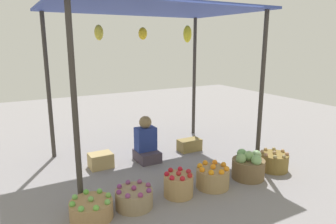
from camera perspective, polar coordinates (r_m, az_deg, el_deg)
name	(u,v)px	position (r m, az deg, el deg)	size (l,w,h in m)	color
ground_plane	(153,159)	(5.43, -2.74, -8.72)	(14.00, 14.00, 0.00)	gray
market_stall_structure	(152,21)	(5.07, -3.02, 16.42)	(3.27, 2.24, 2.52)	#38332D
vendor_person	(146,144)	(5.29, -4.06, -5.88)	(0.36, 0.44, 0.78)	#463B48
basket_green_apples	(91,209)	(3.84, -13.99, -17.02)	(0.50, 0.50, 0.27)	#A78152
basket_purple_onions	(134,198)	(3.96, -6.29, -15.51)	(0.46, 0.46, 0.28)	#947F5D
basket_red_apples	(178,185)	(4.19, 1.95, -13.28)	(0.39, 0.39, 0.35)	#A68454
basket_oranges	(213,177)	(4.45, 8.28, -11.84)	(0.46, 0.46, 0.34)	#A28556
basket_cabbages	(248,166)	(4.82, 14.64, -9.71)	(0.48, 0.48, 0.42)	brown
basket_potatoes	(274,162)	(5.23, 18.99, -8.67)	(0.45, 0.45, 0.32)	olive
wooden_crate_near_vendor	(189,145)	(5.81, 3.99, -6.10)	(0.42, 0.25, 0.22)	olive
wooden_crate_stacked_rear	(101,160)	(5.17, -12.34, -8.74)	(0.37, 0.29, 0.24)	tan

